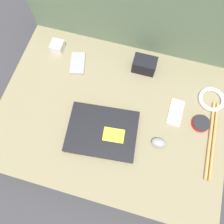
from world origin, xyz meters
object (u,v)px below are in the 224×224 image
object	(u,v)px
computer_mouse	(159,143)
charger_brick	(57,46)
laptop	(102,131)
camera_pouch	(144,65)
speaker_puck	(201,123)
phone_silver	(176,112)
phone_black	(78,63)

from	to	relation	value
computer_mouse	charger_brick	size ratio (longest dim) A/B	1.10
laptop	camera_pouch	size ratio (longest dim) A/B	2.94
laptop	speaker_puck	bearing A→B (deg)	14.57
phone_silver	computer_mouse	bearing A→B (deg)	-104.66
laptop	camera_pouch	world-z (taller)	camera_pouch
computer_mouse	speaker_puck	size ratio (longest dim) A/B	0.84
phone_black	camera_pouch	bearing A→B (deg)	-3.06
laptop	computer_mouse	bearing A→B (deg)	-1.93
camera_pouch	speaker_puck	bearing A→B (deg)	-34.33
phone_black	charger_brick	size ratio (longest dim) A/B	2.27
phone_black	charger_brick	world-z (taller)	charger_brick
speaker_puck	phone_black	size ratio (longest dim) A/B	0.58
speaker_puck	phone_silver	xyz separation A→B (m)	(-0.11, 0.02, -0.01)
laptop	charger_brick	world-z (taller)	charger_brick
phone_silver	laptop	bearing A→B (deg)	-147.04
laptop	phone_silver	size ratio (longest dim) A/B	2.52
phone_black	charger_brick	bearing A→B (deg)	142.03
camera_pouch	charger_brick	distance (m)	0.44
phone_silver	speaker_puck	bearing A→B (deg)	-9.95
laptop	phone_black	xyz separation A→B (m)	(-0.22, 0.30, -0.01)
camera_pouch	charger_brick	xyz separation A→B (m)	(-0.44, -0.00, -0.01)
speaker_puck	phone_silver	bearing A→B (deg)	168.22
laptop	camera_pouch	bearing A→B (deg)	68.18
computer_mouse	camera_pouch	distance (m)	0.37
phone_silver	camera_pouch	distance (m)	0.27
computer_mouse	speaker_puck	world-z (taller)	computer_mouse
laptop	computer_mouse	xyz separation A→B (m)	(0.25, 0.02, 0.00)
phone_silver	phone_black	size ratio (longest dim) A/B	0.94
phone_black	charger_brick	xyz separation A→B (m)	(-0.12, 0.06, 0.02)
computer_mouse	phone_silver	world-z (taller)	computer_mouse
phone_silver	camera_pouch	bearing A→B (deg)	137.76
laptop	phone_silver	xyz separation A→B (m)	(0.29, 0.18, -0.01)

